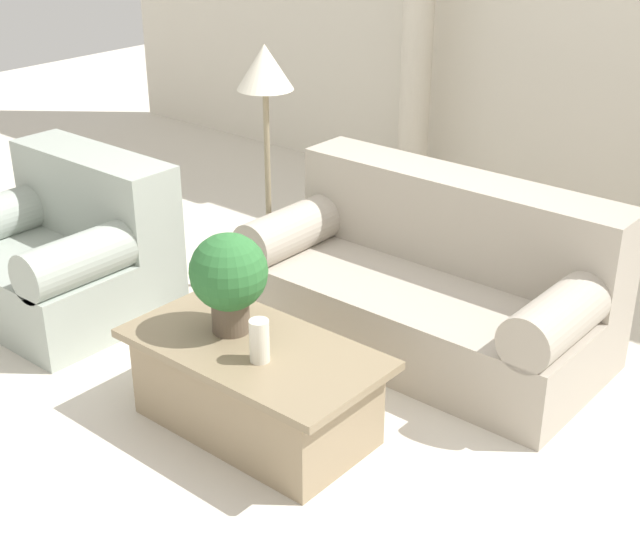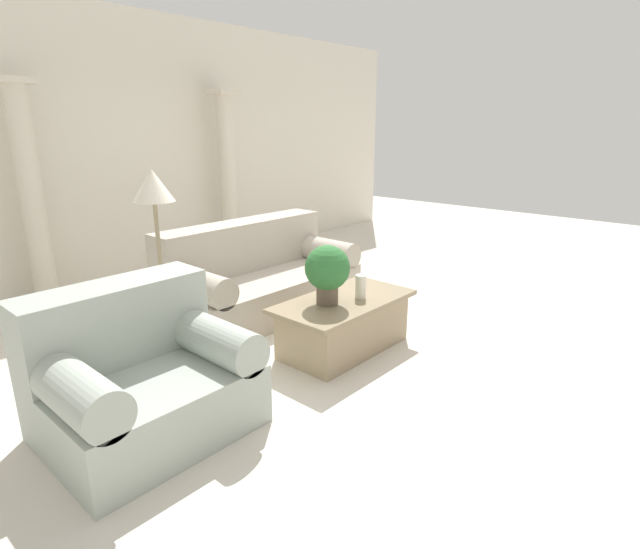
# 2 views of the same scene
# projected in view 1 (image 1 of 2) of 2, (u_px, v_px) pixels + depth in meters

# --- Properties ---
(ground_plane) EXTENTS (16.00, 16.00, 0.00)m
(ground_plane) POSITION_uv_depth(u_px,v_px,m) (343.00, 394.00, 4.57)
(ground_plane) COLOR silver
(wall_back) EXTENTS (10.00, 0.06, 3.20)m
(wall_back) POSITION_uv_depth(u_px,v_px,m) (623.00, 5.00, 5.95)
(wall_back) COLOR silver
(wall_back) RESTS_ON ground_plane
(sofa_long) EXTENTS (1.98, 0.99, 0.91)m
(sofa_long) POSITION_uv_depth(u_px,v_px,m) (433.00, 281.00, 4.96)
(sofa_long) COLOR #ADA393
(sofa_long) RESTS_ON ground_plane
(loveseat) EXTENTS (1.18, 0.99, 0.91)m
(loveseat) POSITION_uv_depth(u_px,v_px,m) (67.00, 249.00, 5.33)
(loveseat) COLOR #A2ABA0
(loveseat) RESTS_ON ground_plane
(coffee_table) EXTENTS (1.25, 0.66, 0.46)m
(coffee_table) POSITION_uv_depth(u_px,v_px,m) (255.00, 386.00, 4.21)
(coffee_table) COLOR #998466
(coffee_table) RESTS_ON ground_plane
(potted_plant) EXTENTS (0.37, 0.37, 0.49)m
(potted_plant) POSITION_uv_depth(u_px,v_px,m) (229.00, 276.00, 4.12)
(potted_plant) COLOR brown
(potted_plant) RESTS_ON coffee_table
(pillar_candle) EXTENTS (0.09, 0.09, 0.20)m
(pillar_candle) POSITION_uv_depth(u_px,v_px,m) (259.00, 341.00, 3.95)
(pillar_candle) COLOR silver
(pillar_candle) RESTS_ON coffee_table
(floor_lamp) EXTENTS (0.33, 0.33, 1.54)m
(floor_lamp) POSITION_uv_depth(u_px,v_px,m) (265.00, 85.00, 5.15)
(floor_lamp) COLOR gray
(floor_lamp) RESTS_ON ground_plane
(column_left) EXTENTS (0.33, 0.33, 2.32)m
(column_left) POSITION_uv_depth(u_px,v_px,m) (417.00, 48.00, 6.71)
(column_left) COLOR beige
(column_left) RESTS_ON ground_plane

